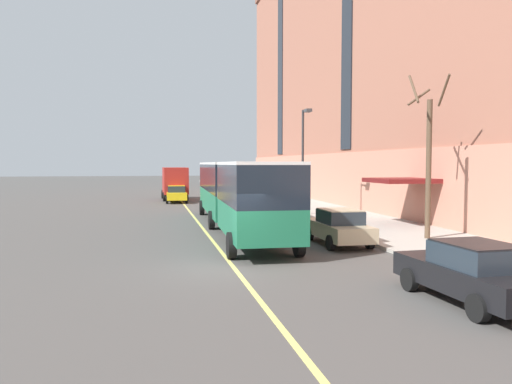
{
  "coord_description": "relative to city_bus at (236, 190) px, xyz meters",
  "views": [
    {
      "loc": [
        -2.53,
        -16.51,
        3.52
      ],
      "look_at": [
        3.66,
        13.09,
        1.8
      ],
      "focal_mm": 35.0,
      "sensor_mm": 36.0,
      "label": 1
    }
  ],
  "objects": [
    {
      "name": "parked_car_champagne_0",
      "position": [
        3.53,
        -5.96,
        -1.31
      ],
      "size": [
        1.93,
        4.46,
        1.56
      ],
      "color": "#BCAD89",
      "rests_on": "ground"
    },
    {
      "name": "parked_car_green_1",
      "position": [
        3.73,
        17.8,
        -1.31
      ],
      "size": [
        2.0,
        4.57,
        1.56
      ],
      "color": "#23603D",
      "rests_on": "ground"
    },
    {
      "name": "sidewalk",
      "position": [
        7.73,
        -6.77,
        -2.01
      ],
      "size": [
        5.86,
        160.0,
        0.15
      ],
      "primitive_type": "cube",
      "color": "#ADA89E",
      "rests_on": "ground"
    },
    {
      "name": "parked_car_green_5",
      "position": [
        3.65,
        11.77,
        -1.31
      ],
      "size": [
        2.07,
        4.68,
        1.56
      ],
      "color": "#23603D",
      "rests_on": "ground"
    },
    {
      "name": "city_bus",
      "position": [
        0.0,
        0.0,
        0.0
      ],
      "size": [
        3.4,
        19.6,
        3.6
      ],
      "color": "#1E704C",
      "rests_on": "ground"
    },
    {
      "name": "parked_car_black_6",
      "position": [
        3.57,
        3.69,
        -1.31
      ],
      "size": [
        2.02,
        4.28,
        1.56
      ],
      "color": "black",
      "rests_on": "ground"
    },
    {
      "name": "fire_hydrant",
      "position": [
        5.3,
        6.8,
        -1.6
      ],
      "size": [
        0.42,
        0.24,
        0.72
      ],
      "color": "red",
      "rests_on": "sidewalk"
    },
    {
      "name": "lane_centerline",
      "position": [
        -1.7,
        -6.77,
        -2.09
      ],
      "size": [
        0.16,
        140.0,
        0.01
      ],
      "primitive_type": "cube",
      "color": "#E0D66B",
      "rests_on": "ground"
    },
    {
      "name": "taxi_cab",
      "position": [
        -2.24,
        19.4,
        -1.31
      ],
      "size": [
        1.97,
        4.48,
        1.56
      ],
      "color": "yellow",
      "rests_on": "ground"
    },
    {
      "name": "box_truck",
      "position": [
        -2.25,
        22.3,
        -0.32
      ],
      "size": [
        2.43,
        6.7,
        3.16
      ],
      "color": "maroon",
      "rests_on": "ground"
    },
    {
      "name": "parked_car_black_2",
      "position": [
        3.5,
        -15.24,
        -1.31
      ],
      "size": [
        2.11,
        4.61,
        1.56
      ],
      "color": "black",
      "rests_on": "ground"
    },
    {
      "name": "street_tree_mid_block",
      "position": [
        7.78,
        -5.9,
        1.68
      ],
      "size": [
        1.73,
        1.71,
        7.44
      ],
      "color": "brown",
      "rests_on": "sidewalk"
    },
    {
      "name": "ground_plane",
      "position": [
        -1.86,
        -9.77,
        -2.09
      ],
      "size": [
        260.0,
        260.0,
        0.0
      ],
      "primitive_type": "plane",
      "color": "#4C4947"
    },
    {
      "name": "street_lamp",
      "position": [
        5.4,
        5.2,
        2.29
      ],
      "size": [
        0.36,
        1.48,
        6.9
      ],
      "color": "#2D2D30",
      "rests_on": "sidewalk"
    }
  ]
}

